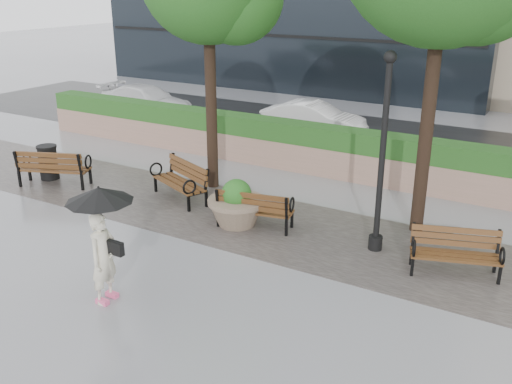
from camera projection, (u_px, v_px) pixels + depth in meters
The scene contains 14 objects.
ground at pixel (244, 300), 9.79m from camera, with size 100.00×100.00×0.00m, color gray.
cobble_strip at pixel (317, 236), 12.21m from camera, with size 28.00×3.20×0.01m, color #383330.
hedge_wall at pixel (381, 159), 15.21m from camera, with size 24.00×0.80×1.35m.
asphalt_street at pixel (420, 147), 18.67m from camera, with size 40.00×7.00×0.00m, color black.
bench_0 at pixel (55, 175), 15.12m from camera, with size 1.96×1.36×0.99m.
bench_1 at pixel (180, 189), 14.17m from camera, with size 1.88×1.32×0.95m.
bench_2 at pixel (255, 216), 12.55m from camera, with size 1.74×0.99×0.89m.
bench_3 at pixel (454, 262), 10.55m from camera, with size 1.71×1.11×0.86m.
planter_left at pixel (237, 207), 12.63m from camera, with size 1.28×1.28×1.08m.
trash_bin at pixel (48, 163), 15.56m from camera, with size 0.54×0.54×0.90m, color black.
lamppost at pixel (381, 168), 11.00m from camera, with size 0.28×0.28×3.97m.
car_left at pixel (147, 101), 22.76m from camera, with size 1.69×4.15×1.21m, color white.
car_right at pixel (313, 119), 19.82m from camera, with size 1.27×3.63×1.20m, color white.
pedestrian at pixel (102, 234), 9.37m from camera, with size 1.11×1.11×2.03m.
Camera 1 is at (4.50, -7.24, 5.16)m, focal length 40.00 mm.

